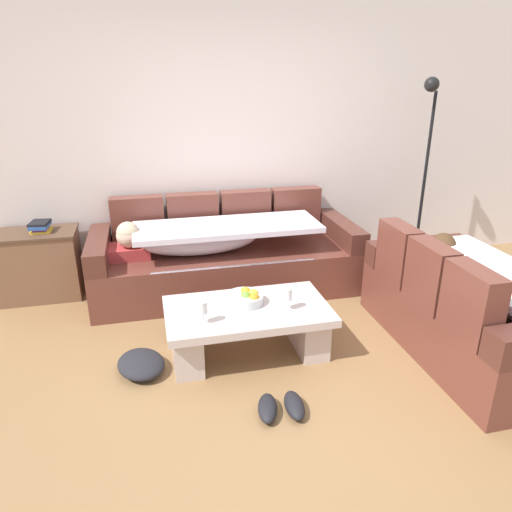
# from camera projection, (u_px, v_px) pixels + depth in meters

# --- Properties ---
(ground_plane) EXTENTS (14.00, 14.00, 0.00)m
(ground_plane) POSITION_uv_depth(u_px,v_px,m) (295.00, 383.00, 3.23)
(ground_plane) COLOR olive
(back_wall) EXTENTS (9.00, 0.10, 2.70)m
(back_wall) POSITION_uv_depth(u_px,v_px,m) (233.00, 141.00, 4.69)
(back_wall) COLOR silver
(back_wall) RESTS_ON ground_plane
(couch_along_wall) EXTENTS (2.50, 0.92, 0.88)m
(couch_along_wall) POSITION_uv_depth(u_px,v_px,m) (222.00, 257.00, 4.54)
(couch_along_wall) COLOR brown
(couch_along_wall) RESTS_ON ground_plane
(couch_near_window) EXTENTS (0.92, 1.71, 0.88)m
(couch_near_window) POSITION_uv_depth(u_px,v_px,m) (467.00, 309.00, 3.53)
(couch_near_window) COLOR brown
(couch_near_window) RESTS_ON ground_plane
(coffee_table) EXTENTS (1.20, 0.68, 0.38)m
(coffee_table) POSITION_uv_depth(u_px,v_px,m) (248.00, 324.00, 3.51)
(coffee_table) COLOR beige
(coffee_table) RESTS_ON ground_plane
(fruit_bowl) EXTENTS (0.28, 0.28, 0.10)m
(fruit_bowl) POSITION_uv_depth(u_px,v_px,m) (246.00, 298.00, 3.51)
(fruit_bowl) COLOR silver
(fruit_bowl) RESTS_ON coffee_table
(wine_glass_near_left) EXTENTS (0.07, 0.07, 0.17)m
(wine_glass_near_left) POSITION_uv_depth(u_px,v_px,m) (203.00, 308.00, 3.20)
(wine_glass_near_left) COLOR silver
(wine_glass_near_left) RESTS_ON coffee_table
(wine_glass_near_right) EXTENTS (0.07, 0.07, 0.17)m
(wine_glass_near_right) POSITION_uv_depth(u_px,v_px,m) (287.00, 295.00, 3.38)
(wine_glass_near_right) COLOR silver
(wine_glass_near_right) RESTS_ON coffee_table
(side_cabinet) EXTENTS (0.72, 0.44, 0.64)m
(side_cabinet) POSITION_uv_depth(u_px,v_px,m) (40.00, 265.00, 4.38)
(side_cabinet) COLOR brown
(side_cabinet) RESTS_ON ground_plane
(book_stack_on_cabinet) EXTENTS (0.19, 0.22, 0.09)m
(book_stack_on_cabinet) POSITION_uv_depth(u_px,v_px,m) (40.00, 226.00, 4.26)
(book_stack_on_cabinet) COLOR gold
(book_stack_on_cabinet) RESTS_ON side_cabinet
(floor_lamp) EXTENTS (0.33, 0.31, 1.95)m
(floor_lamp) POSITION_uv_depth(u_px,v_px,m) (424.00, 164.00, 4.77)
(floor_lamp) COLOR black
(floor_lamp) RESTS_ON ground_plane
(pair_of_shoes) EXTENTS (0.33, 0.30, 0.09)m
(pair_of_shoes) POSITION_uv_depth(u_px,v_px,m) (281.00, 407.00, 2.94)
(pair_of_shoes) COLOR black
(pair_of_shoes) RESTS_ON ground_plane
(crumpled_garment) EXTENTS (0.43, 0.48, 0.12)m
(crumpled_garment) POSITION_uv_depth(u_px,v_px,m) (141.00, 364.00, 3.34)
(crumpled_garment) COLOR #232328
(crumpled_garment) RESTS_ON ground_plane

